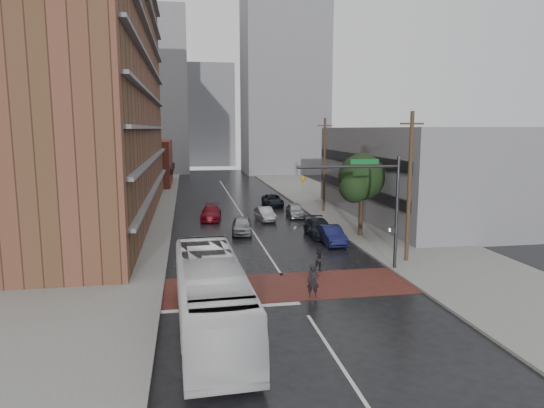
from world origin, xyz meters
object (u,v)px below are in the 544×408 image
object	(u,v)px
transit_bus	(211,296)
pedestrian_b	(320,259)
pedestrian_a	(313,281)
car_parked_mid	(319,228)
car_parked_near	(331,235)
car_travel_b	(265,214)
suv_travel	(273,200)
car_parked_far	(295,210)
car_travel_c	(211,213)
car_travel_a	(242,225)

from	to	relation	value
transit_bus	pedestrian_b	bearing A→B (deg)	46.24
pedestrian_a	car_parked_mid	xyz separation A→B (m)	(4.30, 14.36, -0.18)
pedestrian_b	car_parked_near	distance (m)	7.57
car_parked_near	pedestrian_a	bearing A→B (deg)	-111.36
car_travel_b	car_parked_mid	size ratio (longest dim) A/B	0.82
suv_travel	car_parked_mid	xyz separation A→B (m)	(1.03, -16.42, 0.04)
car_parked_near	car_parked_far	size ratio (longest dim) A/B	1.05
car_travel_c	suv_travel	xyz separation A→B (m)	(7.49, 7.37, -0.02)
suv_travel	car_parked_far	xyz separation A→B (m)	(1.03, -7.39, 0.03)
suv_travel	pedestrian_b	bearing A→B (deg)	-91.14
suv_travel	car_parked_near	distance (m)	19.31
car_travel_b	car_travel_c	bearing A→B (deg)	158.32
suv_travel	car_travel_a	bearing A→B (deg)	-107.58
transit_bus	pedestrian_a	bearing A→B (deg)	30.49
pedestrian_a	car_parked_near	distance (m)	12.35
pedestrian_a	suv_travel	xyz separation A→B (m)	(3.27, 30.77, -0.22)
car_travel_a	car_travel_c	xyz separation A→B (m)	(-2.28, 6.91, -0.04)
car_parked_near	car_parked_far	distance (m)	11.89
car_travel_c	pedestrian_b	bearing A→B (deg)	-66.57
pedestrian_b	car_parked_mid	world-z (taller)	pedestrian_b
car_travel_c	car_parked_far	world-z (taller)	car_parked_far
car_travel_b	car_parked_mid	distance (m)	8.28
car_parked_mid	car_parked_far	size ratio (longest dim) A/B	1.19
transit_bus	car_parked_far	distance (m)	28.69
transit_bus	car_parked_mid	size ratio (longest dim) A/B	2.46
pedestrian_a	car_travel_a	bearing A→B (deg)	109.30
suv_travel	car_parked_mid	distance (m)	16.45
car_travel_b	car_parked_near	distance (m)	11.02
car_travel_b	car_travel_c	size ratio (longest dim) A/B	0.84
pedestrian_b	suv_travel	size ratio (longest dim) A/B	0.33
pedestrian_a	car_travel_b	distance (m)	21.95
pedestrian_a	suv_travel	distance (m)	30.95
pedestrian_a	car_travel_b	xyz separation A→B (m)	(0.95, 21.93, -0.22)
pedestrian_b	car_travel_c	size ratio (longest dim) A/B	0.33
car_parked_far	suv_travel	bearing A→B (deg)	101.35
suv_travel	car_parked_far	size ratio (longest dim) A/B	1.17
car_travel_b	car_parked_mid	xyz separation A→B (m)	(3.35, -7.57, 0.05)
car_travel_a	suv_travel	distance (m)	15.20
car_travel_a	car_travel_c	bearing A→B (deg)	114.52
pedestrian_a	car_parked_mid	distance (m)	14.99
car_travel_a	car_parked_far	world-z (taller)	car_travel_a
pedestrian_b	car_travel_b	world-z (taller)	pedestrian_b
pedestrian_a	car_parked_far	distance (m)	23.78
car_travel_a	suv_travel	bearing A→B (deg)	76.22
pedestrian_a	car_parked_mid	bearing A→B (deg)	85.93
suv_travel	car_parked_near	xyz separation A→B (m)	(1.22, -19.27, 0.04)
car_parked_near	car_parked_far	xyz separation A→B (m)	(-0.20, 11.88, -0.01)
pedestrian_b	suv_travel	distance (m)	26.33
car_parked_far	transit_bus	bearing A→B (deg)	-106.64
car_travel_a	car_parked_near	xyz separation A→B (m)	(6.43, -5.00, -0.02)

